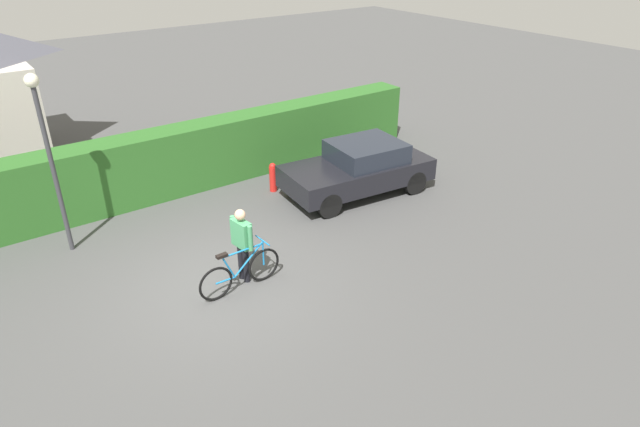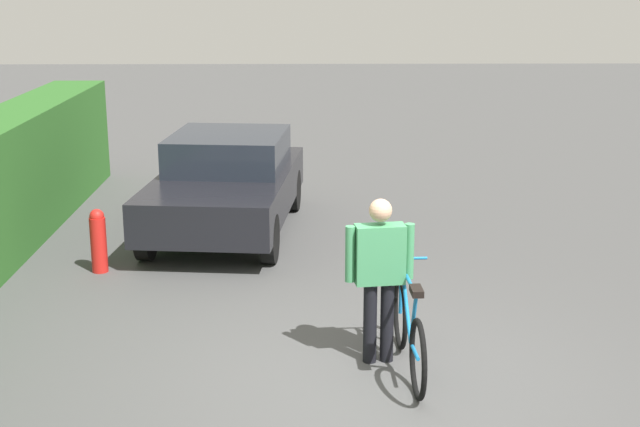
% 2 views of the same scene
% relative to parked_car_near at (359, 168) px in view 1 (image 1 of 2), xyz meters
% --- Properties ---
extents(ground_plane, '(60.00, 60.00, 0.00)m').
position_rel_parked_car_near_xyz_m(ground_plane, '(-4.97, -1.75, -0.73)').
color(ground_plane, '#474747').
extents(hedge_row, '(17.43, 0.90, 1.75)m').
position_rel_parked_car_near_xyz_m(hedge_row, '(-4.97, 2.95, 0.15)').
color(hedge_row, '#2B6023').
rests_on(hedge_row, ground).
extents(parked_car_near, '(4.09, 2.18, 1.40)m').
position_rel_parked_car_near_xyz_m(parked_car_near, '(0.00, 0.00, 0.00)').
color(parked_car_near, black).
rests_on(parked_car_near, ground).
extents(bicycle, '(1.81, 0.50, 0.96)m').
position_rel_parked_car_near_xyz_m(bicycle, '(-4.73, -2.09, -0.33)').
color(bicycle, black).
rests_on(bicycle, ground).
extents(person_rider, '(0.26, 0.65, 1.61)m').
position_rel_parked_car_near_xyz_m(person_rider, '(-4.51, -1.83, 0.21)').
color(person_rider, black).
rests_on(person_rider, ground).
extents(street_lamp, '(0.28, 0.28, 3.94)m').
position_rel_parked_car_near_xyz_m(street_lamp, '(-7.07, 1.50, 1.85)').
color(street_lamp, '#38383D').
rests_on(street_lamp, ground).
extents(fire_hydrant, '(0.20, 0.20, 0.81)m').
position_rel_parked_car_near_xyz_m(fire_hydrant, '(-1.80, 1.45, -0.31)').
color(fire_hydrant, red).
rests_on(fire_hydrant, ground).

